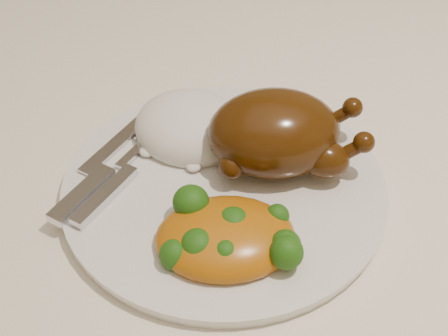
% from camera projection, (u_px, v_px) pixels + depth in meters
% --- Properties ---
extents(dining_table, '(1.60, 0.90, 0.76)m').
position_uv_depth(dining_table, '(341.00, 223.00, 0.73)').
color(dining_table, brown).
rests_on(dining_table, floor).
extents(tablecloth, '(1.73, 1.03, 0.18)m').
position_uv_depth(tablecloth, '(350.00, 178.00, 0.68)').
color(tablecloth, white).
rests_on(tablecloth, dining_table).
extents(dinner_plate, '(0.41, 0.41, 0.01)m').
position_uv_depth(dinner_plate, '(224.00, 188.00, 0.61)').
color(dinner_plate, white).
rests_on(dinner_plate, tablecloth).
extents(roast_chicken, '(0.17, 0.14, 0.08)m').
position_uv_depth(roast_chicken, '(278.00, 133.00, 0.60)').
color(roast_chicken, '#452507').
rests_on(roast_chicken, dinner_plate).
extents(rice_mound, '(0.13, 0.12, 0.06)m').
position_uv_depth(rice_mound, '(190.00, 128.00, 0.65)').
color(rice_mound, white).
rests_on(rice_mound, dinner_plate).
extents(mac_and_cheese, '(0.15, 0.14, 0.05)m').
position_uv_depth(mac_and_cheese, '(230.00, 237.00, 0.54)').
color(mac_and_cheese, '#B2630B').
rests_on(mac_and_cheese, dinner_plate).
extents(cutlery, '(0.06, 0.20, 0.01)m').
position_uv_depth(cutlery, '(106.00, 176.00, 0.61)').
color(cutlery, silver).
rests_on(cutlery, dinner_plate).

